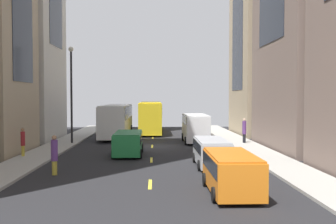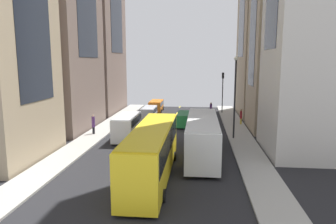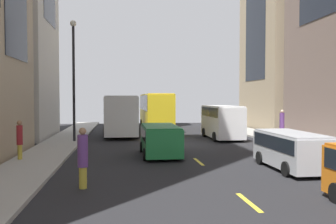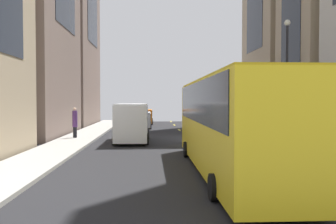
# 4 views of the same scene
# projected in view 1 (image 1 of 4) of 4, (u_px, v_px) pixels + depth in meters

# --- Properties ---
(ground_plane) EXTENTS (42.42, 42.42, 0.00)m
(ground_plane) POSITION_uv_depth(u_px,v_px,m) (152.00, 146.00, 31.94)
(ground_plane) COLOR black
(sidewalk_west) EXTENTS (2.65, 44.00, 0.15)m
(sidewalk_west) POSITION_uv_depth(u_px,v_px,m) (58.00, 146.00, 31.66)
(sidewalk_west) COLOR #9E9B93
(sidewalk_west) RESTS_ON ground
(sidewalk_east) EXTENTS (2.65, 44.00, 0.15)m
(sidewalk_east) POSITION_uv_depth(u_px,v_px,m) (245.00, 145.00, 32.21)
(sidewalk_east) COLOR #9E9B93
(sidewalk_east) RESTS_ON ground
(lane_stripe_1) EXTENTS (0.16, 2.00, 0.01)m
(lane_stripe_1) POSITION_uv_depth(u_px,v_px,m) (150.00, 184.00, 17.96)
(lane_stripe_1) COLOR yellow
(lane_stripe_1) RESTS_ON ground
(lane_stripe_2) EXTENTS (0.16, 2.00, 0.01)m
(lane_stripe_2) POSITION_uv_depth(u_px,v_px,m) (151.00, 160.00, 24.95)
(lane_stripe_2) COLOR yellow
(lane_stripe_2) RESTS_ON ground
(lane_stripe_3) EXTENTS (0.16, 2.00, 0.01)m
(lane_stripe_3) POSITION_uv_depth(u_px,v_px,m) (152.00, 146.00, 31.94)
(lane_stripe_3) COLOR yellow
(lane_stripe_3) RESTS_ON ground
(lane_stripe_4) EXTENTS (0.16, 2.00, 0.01)m
(lane_stripe_4) POSITION_uv_depth(u_px,v_px,m) (153.00, 138.00, 38.93)
(lane_stripe_4) COLOR yellow
(lane_stripe_4) RESTS_ON ground
(lane_stripe_5) EXTENTS (0.16, 2.00, 0.01)m
(lane_stripe_5) POSITION_uv_depth(u_px,v_px,m) (153.00, 131.00, 45.92)
(lane_stripe_5) COLOR yellow
(lane_stripe_5) RESTS_ON ground
(lane_stripe_6) EXTENTS (0.16, 2.00, 0.01)m
(lane_stripe_6) POSITION_uv_depth(u_px,v_px,m) (153.00, 127.00, 52.91)
(lane_stripe_6) COLOR yellow
(lane_stripe_6) RESTS_ON ground
(building_east_2) EXTENTS (6.61, 9.35, 21.99)m
(building_east_2) POSITION_uv_depth(u_px,v_px,m) (267.00, 36.00, 41.96)
(building_east_2) COLOR tan
(building_east_2) RESTS_ON ground
(city_bus_white) EXTENTS (2.81, 11.15, 3.35)m
(city_bus_white) POSITION_uv_depth(u_px,v_px,m) (117.00, 118.00, 39.44)
(city_bus_white) COLOR silver
(city_bus_white) RESTS_ON ground
(streetcar_yellow) EXTENTS (2.70, 12.21, 3.59)m
(streetcar_yellow) POSITION_uv_depth(u_px,v_px,m) (151.00, 114.00, 44.78)
(streetcar_yellow) COLOR yellow
(streetcar_yellow) RESTS_ON ground
(delivery_van_white) EXTENTS (2.25, 5.41, 2.58)m
(delivery_van_white) POSITION_uv_depth(u_px,v_px,m) (195.00, 126.00, 34.66)
(delivery_van_white) COLOR white
(delivery_van_white) RESTS_ON ground
(car_silver_0) EXTENTS (1.95, 4.44, 1.64)m
(car_silver_0) POSITION_uv_depth(u_px,v_px,m) (211.00, 150.00, 22.64)
(car_silver_0) COLOR #B7BABF
(car_silver_0) RESTS_ON ground
(car_orange_1) EXTENTS (2.08, 4.46, 1.73)m
(car_orange_1) POSITION_uv_depth(u_px,v_px,m) (231.00, 170.00, 16.22)
(car_orange_1) COLOR orange
(car_orange_1) RESTS_ON ground
(car_green_2) EXTENTS (2.05, 4.53, 1.66)m
(car_green_2) POSITION_uv_depth(u_px,v_px,m) (128.00, 142.00, 26.98)
(car_green_2) COLOR #1E7238
(car_green_2) RESTS_ON ground
(pedestrian_crossing_near) EXTENTS (0.29, 0.29, 1.92)m
(pedestrian_crossing_near) POSITION_uv_depth(u_px,v_px,m) (23.00, 141.00, 25.62)
(pedestrian_crossing_near) COLOR gold
(pedestrian_crossing_near) RESTS_ON ground
(pedestrian_crossing_mid) EXTENTS (0.36, 0.36, 2.13)m
(pedestrian_crossing_mid) POSITION_uv_depth(u_px,v_px,m) (54.00, 154.00, 20.12)
(pedestrian_crossing_mid) COLOR gold
(pedestrian_crossing_mid) RESTS_ON ground
(pedestrian_waiting_curb) EXTENTS (0.36, 0.36, 2.15)m
(pedestrian_waiting_curb) POSITION_uv_depth(u_px,v_px,m) (244.00, 130.00, 33.24)
(pedestrian_waiting_curb) COLOR black
(pedestrian_waiting_curb) RESTS_ON ground
(streetlamp_near) EXTENTS (0.44, 0.44, 8.42)m
(streetlamp_near) POSITION_uv_depth(u_px,v_px,m) (71.00, 85.00, 32.96)
(streetlamp_near) COLOR black
(streetlamp_near) RESTS_ON ground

